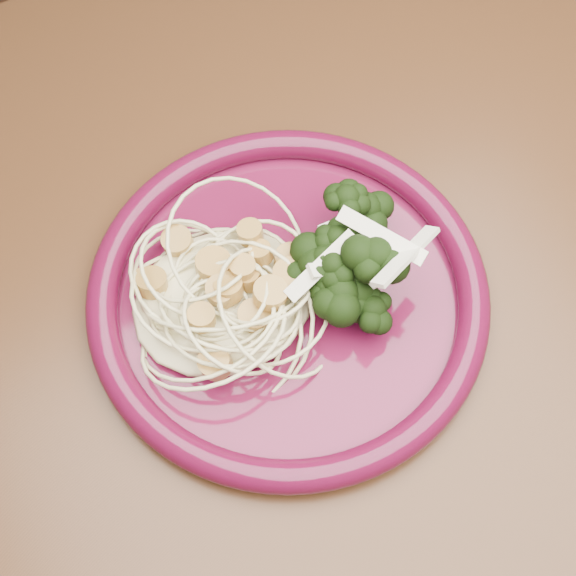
# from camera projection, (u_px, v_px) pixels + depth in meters

# --- Properties ---
(dining_table) EXTENTS (1.20, 0.80, 0.75)m
(dining_table) POSITION_uv_depth(u_px,v_px,m) (364.00, 329.00, 0.68)
(dining_table) COLOR #472814
(dining_table) RESTS_ON ground
(dinner_plate) EXTENTS (0.37, 0.37, 0.02)m
(dinner_plate) POSITION_uv_depth(u_px,v_px,m) (288.00, 294.00, 0.57)
(dinner_plate) COLOR #520D28
(dinner_plate) RESTS_ON dining_table
(spaghetti_pile) EXTENTS (0.17, 0.16, 0.03)m
(spaghetti_pile) POSITION_uv_depth(u_px,v_px,m) (222.00, 294.00, 0.56)
(spaghetti_pile) COLOR beige
(spaghetti_pile) RESTS_ON dinner_plate
(scallop_cluster) EXTENTS (0.16, 0.16, 0.04)m
(scallop_cluster) POSITION_uv_depth(u_px,v_px,m) (219.00, 270.00, 0.53)
(scallop_cluster) COLOR tan
(scallop_cluster) RESTS_ON spaghetti_pile
(broccoli_pile) EXTENTS (0.14, 0.17, 0.05)m
(broccoli_pile) POSITION_uv_depth(u_px,v_px,m) (369.00, 272.00, 0.56)
(broccoli_pile) COLOR black
(broccoli_pile) RESTS_ON dinner_plate
(onion_garnish) EXTENTS (0.09, 0.11, 0.06)m
(onion_garnish) POSITION_uv_depth(u_px,v_px,m) (373.00, 248.00, 0.53)
(onion_garnish) COLOR beige
(onion_garnish) RESTS_ON broccoli_pile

